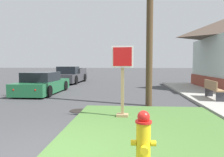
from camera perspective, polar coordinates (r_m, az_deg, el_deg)
grass_corner_patch at (r=5.57m, az=10.70°, el=-13.78°), size 4.45×5.81×0.08m
sidewalk_strip at (r=10.60m, az=26.77°, el=-5.49°), size 2.20×17.55×0.12m
fire_hydrant at (r=3.37m, az=8.47°, el=-16.98°), size 0.38×0.34×0.96m
stop_sign at (r=6.56m, az=2.85°, el=-1.30°), size 0.67×0.30×2.21m
manhole_cover at (r=7.93m, az=-8.86°, el=-8.61°), size 0.70×0.70×0.02m
parked_sedan_green at (r=12.98m, az=-18.22°, el=-1.43°), size 1.98×4.53×1.25m
pickup_truck_charcoal at (r=19.38m, az=-11.19°, el=0.67°), size 2.14×5.15×1.48m
street_bench at (r=10.76m, az=25.64°, el=-2.47°), size 0.49×1.67×0.85m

